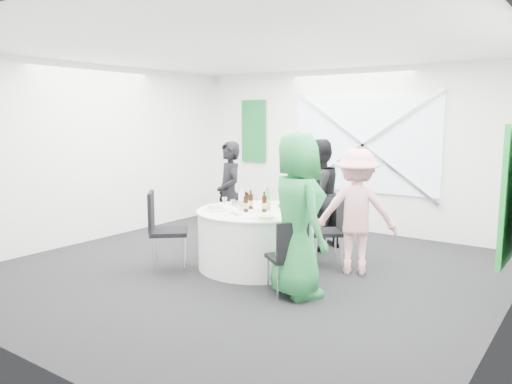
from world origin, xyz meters
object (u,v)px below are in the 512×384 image
Objects in this scene: person_man_back_left at (229,195)px; green_water_bottle at (268,201)px; chair_back at (308,219)px; chair_front_right at (289,252)px; chair_back_right at (333,226)px; clear_water_bottle at (241,202)px; chair_front_left at (161,224)px; person_man_back at (318,195)px; person_woman_pink at (356,212)px; banquet_table at (256,238)px; chair_back_left at (239,216)px; person_woman_green at (297,215)px.

person_man_back_left reaches higher than green_water_bottle.
person_man_back_left is 5.27× the size of green_water_bottle.
chair_front_right reaches higher than chair_back.
chair_back_right reaches higher than chair_back.
clear_water_bottle is (-0.95, -0.77, 0.34)m from chair_back_right.
person_man_back is at bearing -70.75° from chair_front_left.
chair_front_right is at bearing -1.74° from person_man_back_left.
chair_back_right is 1.07× the size of chair_front_right.
chair_back is 1.93m from chair_front_right.
chair_front_right is 0.53× the size of person_man_back_left.
chair_front_left is at bearing -89.13° from chair_back_right.
clear_water_bottle reaches higher than chair_front_left.
person_woman_pink is at bearing 29.44° from chair_back_right.
chair_back is at bearing 80.40° from banquet_table.
chair_front_left is (-0.92, -0.81, 0.22)m from banquet_table.
chair_back_left is 0.81× the size of chair_front_left.
chair_back_right is at bearing 40.63° from green_water_bottle.
person_woman_green is at bearing 0.80° from person_man_back_left.
person_man_back_left is at bearing 136.96° from clear_water_bottle.
chair_front_right is at bearing 93.73° from person_woman_green.
person_man_back_left reaches higher than clear_water_bottle.
green_water_bottle reaches higher than clear_water_bottle.
chair_back is at bearing -120.08° from chair_front_right.
chair_back is 2.18m from chair_front_left.
chair_back_right is at bearing 39.89° from banquet_table.
clear_water_bottle is at bearing -145.86° from banquet_table.
chair_back_right is 0.86m from person_man_back.
person_woman_pink is at bearing 30.65° from person_man_back_left.
person_woman_pink reaches higher than chair_front_left.
chair_back_right is at bearing -136.91° from chair_front_right.
person_man_back is at bearing 62.07° from person_man_back_left.
green_water_bottle is (-0.11, -1.16, 0.06)m from person_man_back.
green_water_bottle is 1.06× the size of clear_water_bottle.
person_man_back_left is 2.28m from person_woman_green.
person_woman_pink is at bearing -68.11° from person_woman_green.
person_man_back is 1.20m from person_woman_pink.
chair_back is 2.71× the size of green_water_bottle.
person_woman_green is (1.91, -1.23, 0.10)m from person_man_back_left.
person_woman_green is (0.98, -0.61, 0.52)m from banquet_table.
person_man_back reaches higher than green_water_bottle.
person_woman_pink is at bearing 24.71° from clear_water_bottle.
chair_back_left is at bearing 140.29° from banquet_table.
chair_front_right reaches higher than chair_back_left.
person_woman_green is at bearing -171.31° from chair_front_right.
banquet_table is 1.04m from chair_back_right.
person_man_back is (0.06, 0.18, 0.34)m from chair_back.
person_man_back reaches higher than chair_back_right.
green_water_bottle is at bearing -7.36° from person_woman_green.
chair_front_left is at bearing -137.18° from clear_water_bottle.
green_water_bottle is at bearing -81.92° from chair_back_left.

